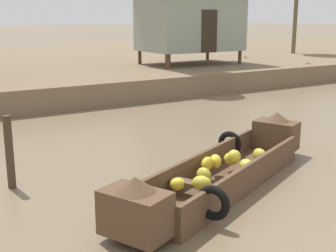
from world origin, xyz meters
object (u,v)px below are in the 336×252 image
Objects in this scene: fishing_skiff_distant at (274,70)px; mooring_post at (9,152)px; banana_boat at (223,170)px; stilt_house_right at (190,17)px.

mooring_post is at bearing -149.82° from fishing_skiff_distant.
fishing_skiff_distant is (11.67, 10.56, 0.03)m from banana_boat.
fishing_skiff_distant is at bearing -12.08° from stilt_house_right.
stilt_house_right is (-4.44, 0.95, 2.57)m from fishing_skiff_distant.
banana_boat is 1.08× the size of stilt_house_right.
banana_boat is 1.13× the size of fishing_skiff_distant.
fishing_skiff_distant is at bearing 42.14° from banana_boat.
banana_boat is 4.14× the size of mooring_post.
mooring_post is at bearing -137.32° from stilt_house_right.
stilt_house_right is at bearing 167.92° from fishing_skiff_distant.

